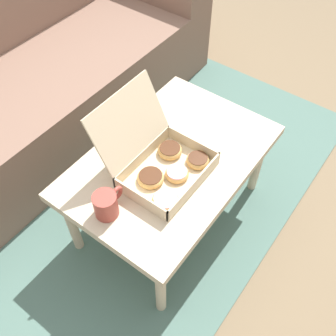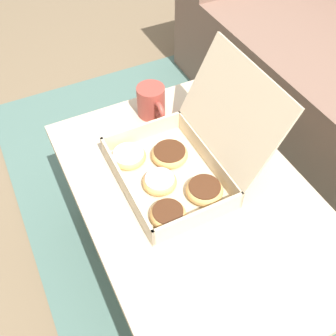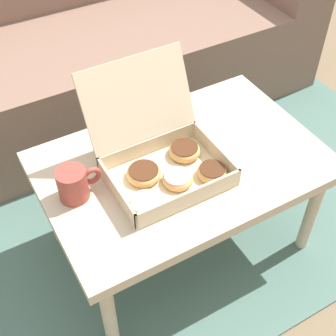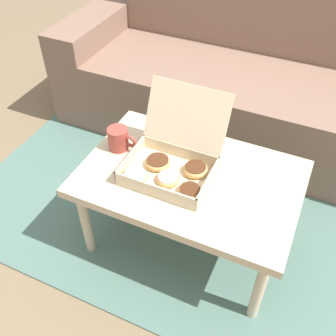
{
  "view_description": "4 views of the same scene",
  "coord_description": "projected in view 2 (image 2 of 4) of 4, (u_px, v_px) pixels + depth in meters",
  "views": [
    {
      "loc": [
        -0.88,
        -0.83,
        1.72
      ],
      "look_at": [
        -0.08,
        -0.24,
        0.5
      ],
      "focal_mm": 42.0,
      "sensor_mm": 36.0,
      "label": 1
    },
    {
      "loc": [
        0.56,
        -0.56,
        1.33
      ],
      "look_at": [
        -0.08,
        -0.24,
        0.5
      ],
      "focal_mm": 42.0,
      "sensor_mm": 36.0,
      "label": 2
    },
    {
      "loc": [
        -0.58,
        -1.12,
        1.52
      ],
      "look_at": [
        -0.08,
        -0.24,
        0.5
      ],
      "focal_mm": 50.0,
      "sensor_mm": 36.0,
      "label": 3
    },
    {
      "loc": [
        0.41,
        -1.31,
        1.61
      ],
      "look_at": [
        -0.08,
        -0.24,
        0.5
      ],
      "focal_mm": 42.0,
      "sensor_mm": 36.0,
      "label": 4
    }
  ],
  "objects": [
    {
      "name": "ground_plane",
      "position": [
        233.0,
        248.0,
        1.5
      ],
      "size": [
        12.0,
        12.0,
        0.0
      ],
      "primitive_type": "plane",
      "color": "#756047"
    },
    {
      "name": "area_rug",
      "position": [
        296.0,
        217.0,
        1.58
      ],
      "size": [
        2.47,
        1.97,
        0.01
      ],
      "primitive_type": "cube",
      "color": "#4C6B60",
      "rests_on": "ground_plane"
    },
    {
      "name": "coffee_table",
      "position": [
        195.0,
        204.0,
        1.14
      ],
      "size": [
        0.93,
        0.62,
        0.45
      ],
      "color": "#C6B293",
      "rests_on": "ground_plane"
    },
    {
      "name": "pastry_box",
      "position": [
        178.0,
        165.0,
        1.1
      ],
      "size": [
        0.36,
        0.38,
        0.31
      ],
      "color": "beige",
      "rests_on": "coffee_table"
    },
    {
      "name": "coffee_mug",
      "position": [
        152.0,
        102.0,
        1.28
      ],
      "size": [
        0.14,
        0.09,
        0.11
      ],
      "color": "#993D33",
      "rests_on": "coffee_table"
    }
  ]
}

